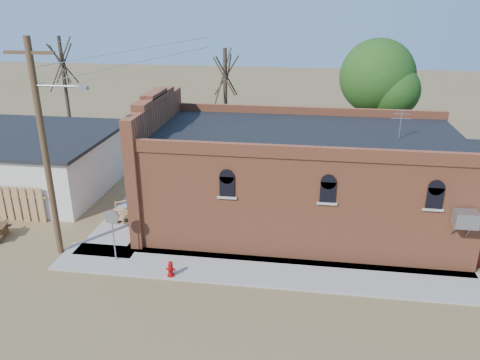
# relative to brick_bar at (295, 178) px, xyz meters

# --- Properties ---
(ground) EXTENTS (120.00, 120.00, 0.00)m
(ground) POSITION_rel_brick_bar_xyz_m (-1.64, -5.49, -2.34)
(ground) COLOR olive
(ground) RESTS_ON ground
(sidewalk_south) EXTENTS (19.00, 2.20, 0.08)m
(sidewalk_south) POSITION_rel_brick_bar_xyz_m (-0.14, -4.59, -2.30)
(sidewalk_south) COLOR #9E9991
(sidewalk_south) RESTS_ON ground
(sidewalk_west) EXTENTS (2.60, 10.00, 0.08)m
(sidewalk_west) POSITION_rel_brick_bar_xyz_m (-7.94, 0.51, -2.30)
(sidewalk_west) COLOR #9E9991
(sidewalk_west) RESTS_ON ground
(brick_bar) EXTENTS (16.40, 7.97, 6.30)m
(brick_bar) POSITION_rel_brick_bar_xyz_m (0.00, 0.00, 0.00)
(brick_bar) COLOR #B55C37
(brick_bar) RESTS_ON ground
(utility_pole) EXTENTS (3.12, 0.26, 9.00)m
(utility_pole) POSITION_rel_brick_bar_xyz_m (-9.79, -4.29, 2.43)
(utility_pole) COLOR #472C1C
(utility_pole) RESTS_ON ground
(tree_bare_near) EXTENTS (2.80, 2.80, 7.65)m
(tree_bare_near) POSITION_rel_brick_bar_xyz_m (-4.64, 7.51, 3.62)
(tree_bare_near) COLOR #3F3524
(tree_bare_near) RESTS_ON ground
(tree_bare_far) EXTENTS (2.80, 2.80, 8.16)m
(tree_bare_far) POSITION_rel_brick_bar_xyz_m (-15.64, 8.51, 4.02)
(tree_bare_far) COLOR #3F3524
(tree_bare_far) RESTS_ON ground
(tree_leafy) EXTENTS (4.40, 4.40, 8.15)m
(tree_leafy) POSITION_rel_brick_bar_xyz_m (4.36, 8.01, 3.59)
(tree_leafy) COLOR #3F3524
(tree_leafy) RESTS_ON ground
(fire_hydrant) EXTENTS (0.38, 0.38, 0.65)m
(fire_hydrant) POSITION_rel_brick_bar_xyz_m (-4.57, -5.50, -1.94)
(fire_hydrant) COLOR #A50909
(fire_hydrant) RESTS_ON sidewalk_south
(stop_sign) EXTENTS (0.62, 0.12, 2.30)m
(stop_sign) POSITION_rel_brick_bar_xyz_m (-7.19, -4.65, -0.50)
(stop_sign) COLOR #939398
(stop_sign) RESTS_ON sidewalk_south
(trash_barrel) EXTENTS (0.56, 0.56, 0.77)m
(trash_barrel) POSITION_rel_brick_bar_xyz_m (-8.55, 0.82, -1.87)
(trash_barrel) COLOR navy
(trash_barrel) RESTS_ON sidewalk_west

